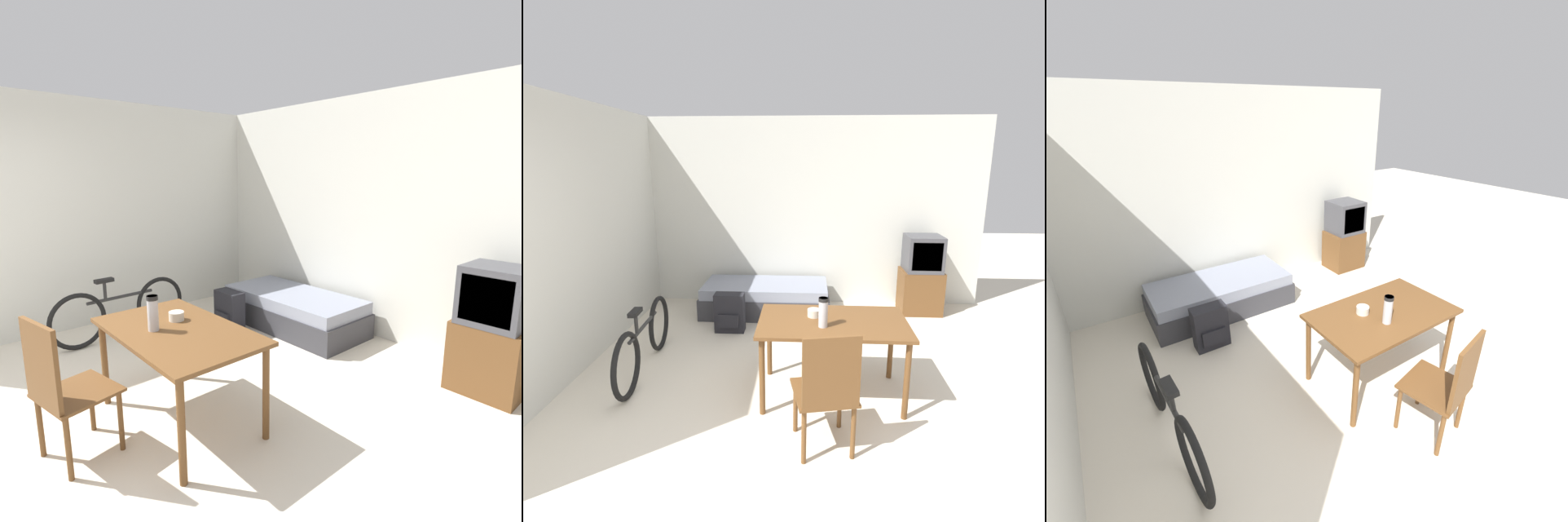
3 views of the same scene
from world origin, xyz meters
TOP-DOWN VIEW (x-y plane):
  - ground_plane at (0.00, 0.00)m, footprint 20.00×20.00m
  - wall_back at (0.00, 3.80)m, footprint 5.31×0.06m
  - wall_left at (-2.18, 1.88)m, footprint 0.06×4.77m
  - daybed at (-0.45, 3.27)m, footprint 1.76×0.83m
  - tv at (1.73, 3.41)m, footprint 0.55×0.46m
  - dining_table at (0.36, 1.22)m, footprint 1.31×0.78m
  - wooden_chair at (0.28, 0.43)m, footprint 0.52×0.52m
  - bicycle at (-1.51, 1.56)m, footprint 0.15×1.60m
  - thermos_flask at (0.27, 1.08)m, footprint 0.08×0.08m
  - mate_bowl at (0.20, 1.31)m, footprint 0.12×0.12m
  - backpack at (-0.83, 2.58)m, footprint 0.37×0.22m

SIDE VIEW (x-z plane):
  - ground_plane at x=0.00m, z-range 0.00..0.00m
  - daybed at x=-0.45m, z-range 0.00..0.42m
  - backpack at x=-0.83m, z-range 0.00..0.49m
  - bicycle at x=-1.51m, z-range -0.04..0.68m
  - tv at x=1.73m, z-range -0.02..1.09m
  - wooden_chair at x=0.28m, z-range 0.05..1.03m
  - dining_table at x=0.36m, z-range 0.28..1.01m
  - mate_bowl at x=0.20m, z-range 0.73..0.79m
  - thermos_flask at x=0.27m, z-range 0.74..1.00m
  - wall_back at x=0.00m, z-range 0.00..2.70m
  - wall_left at x=-2.18m, z-range 0.00..2.70m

